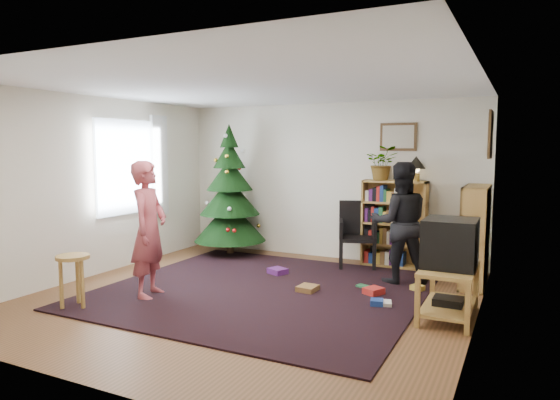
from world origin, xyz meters
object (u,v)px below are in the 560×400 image
at_px(crt_tv, 450,243).
at_px(picture_back, 398,137).
at_px(table_lamp, 416,164).
at_px(bookshelf_right, 475,235).
at_px(person_by_chair, 400,223).
at_px(potted_plant, 382,163).
at_px(bookshelf_back, 394,223).
at_px(armchair, 359,231).
at_px(tv_stand, 449,287).
at_px(christmas_tree, 230,201).
at_px(stool, 73,267).
at_px(picture_right, 491,135).
at_px(person_standing, 149,229).

bearing_deg(crt_tv, picture_back, 116.18).
xyz_separation_m(crt_tv, table_lamp, (-0.77, 2.04, 0.75)).
height_order(crt_tv, table_lamp, table_lamp).
bearing_deg(bookshelf_right, person_by_chair, 110.24).
height_order(person_by_chair, potted_plant, potted_plant).
xyz_separation_m(picture_back, bookshelf_back, (-0.00, -0.14, -1.29)).
bearing_deg(armchair, bookshelf_right, -32.05).
relative_size(picture_back, tv_stand, 0.58).
bearing_deg(armchair, picture_back, 15.35).
bearing_deg(armchair, bookshelf_back, 3.07).
relative_size(crt_tv, table_lamp, 1.57).
height_order(potted_plant, table_lamp, potted_plant).
bearing_deg(person_by_chair, armchair, -64.97).
height_order(christmas_tree, stool, christmas_tree).
bearing_deg(table_lamp, picture_right, -29.92).
bearing_deg(christmas_tree, picture_back, 10.45).
bearing_deg(person_standing, table_lamp, -57.48).
relative_size(tv_stand, armchair, 0.97).
distance_m(picture_back, potted_plant, 0.46).
bearing_deg(table_lamp, stool, -130.23).
height_order(picture_back, table_lamp, picture_back).
bearing_deg(potted_plant, bookshelf_right, -21.89).
bearing_deg(stool, table_lamp, 49.77).
bearing_deg(tv_stand, crt_tv, 180.00).
xyz_separation_m(picture_back, tv_stand, (1.07, -2.17, -1.62)).
relative_size(bookshelf_back, stool, 2.15).
distance_m(picture_back, stool, 4.83).
relative_size(christmas_tree, bookshelf_right, 1.68).
xyz_separation_m(christmas_tree, person_by_chair, (2.96, -0.53, -0.10)).
bearing_deg(christmas_tree, picture_right, -3.31).
xyz_separation_m(picture_right, person_by_chair, (-1.04, -0.30, -1.15)).
height_order(picture_back, picture_right, picture_right).
xyz_separation_m(armchair, table_lamp, (0.78, 0.20, 1.02)).
height_order(picture_back, crt_tv, picture_back).
bearing_deg(picture_back, table_lamp, -24.23).
height_order(bookshelf_back, tv_stand, bookshelf_back).
bearing_deg(potted_plant, bookshelf_back, 0.00).
xyz_separation_m(crt_tv, armchair, (-1.54, 1.83, -0.27)).
bearing_deg(picture_right, tv_stand, -100.00).
height_order(bookshelf_right, person_standing, person_standing).
distance_m(crt_tv, stool, 4.10).
distance_m(picture_right, bookshelf_right, 1.29).
bearing_deg(person_standing, picture_right, -73.34).
bearing_deg(person_by_chair, stool, 18.87).
relative_size(stool, potted_plant, 1.17).
relative_size(bookshelf_back, person_standing, 0.79).
bearing_deg(table_lamp, person_standing, -131.93).
height_order(stool, potted_plant, potted_plant).
bearing_deg(bookshelf_right, table_lamp, 57.90).
bearing_deg(christmas_tree, table_lamp, 6.87).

